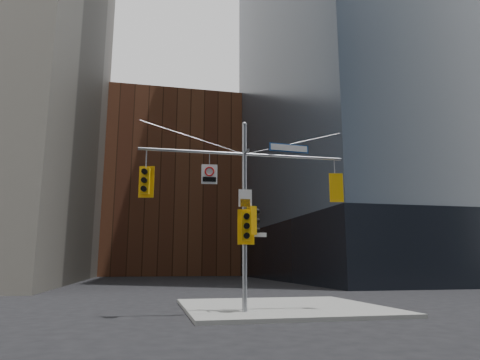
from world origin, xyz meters
name	(u,v)px	position (x,y,z in m)	size (l,w,h in m)	color
ground	(259,324)	(0.00, 0.00, 0.00)	(160.00, 160.00, 0.00)	black
sidewalk_corner	(281,307)	(2.00, 4.00, 0.07)	(8.00, 8.00, 0.15)	gray
podium_ne	(420,253)	(28.00, 32.00, 3.00)	(36.40, 36.40, 6.00)	black
brick_midrise	(171,189)	(0.00, 58.00, 14.00)	(26.00, 20.00, 28.00)	brown
signal_assembly	(245,195)	(0.00, 1.99, 4.42)	(8.00, 0.80, 7.30)	#919399
traffic_light_west_arm	(145,181)	(-3.69, 2.01, 4.80)	(0.55, 0.51, 1.17)	#FCB50D
traffic_light_east_arm	(335,188)	(3.71, 1.99, 4.80)	(0.55, 0.49, 1.15)	#FCB50D
traffic_light_pole_side	(253,221)	(0.32, 2.01, 3.44)	(0.46, 0.39, 1.07)	#FCB50D
traffic_light_pole_front	(246,226)	(0.00, 1.73, 3.20)	(0.62, 0.54, 1.31)	#FCB50D
street_sign_blade	(289,148)	(1.81, 2.00, 6.35)	(1.65, 0.17, 0.32)	#104095
regulatory_sign_arm	(209,174)	(-1.35, 1.97, 5.17)	(0.60, 0.10, 0.75)	silver
regulatory_sign_pole	(245,199)	(0.00, 1.88, 4.25)	(0.51, 0.04, 0.66)	silver
street_blade_ew	(256,235)	(0.45, 2.00, 2.92)	(0.81, 0.11, 0.16)	silver
street_blade_ns	(242,241)	(0.00, 2.45, 2.69)	(0.10, 0.74, 0.15)	#145926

